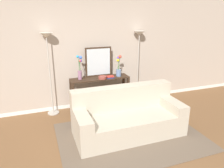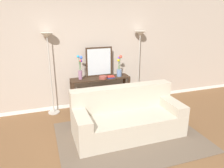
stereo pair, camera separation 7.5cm
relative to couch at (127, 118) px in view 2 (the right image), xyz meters
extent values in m
cube|color=brown|center=(-0.45, -0.79, -0.32)|extent=(16.00, 16.00, 0.02)
cube|color=white|center=(-0.45, 1.61, -0.27)|extent=(12.00, 0.15, 0.09)
cube|color=#B7A899|center=(-0.45, 1.61, 1.25)|extent=(12.00, 0.14, 2.95)
cube|color=brown|center=(0.00, -0.16, -0.31)|extent=(2.64, 1.93, 0.01)
cube|color=#BCB29E|center=(0.00, -0.06, -0.10)|extent=(2.03, 0.90, 0.42)
cube|color=#BCB29E|center=(0.00, 0.26, 0.34)|extent=(2.03, 0.27, 0.46)
cube|color=#BCB29E|center=(-0.90, -0.06, -0.01)|extent=(0.24, 0.89, 0.60)
cube|color=#BCB29E|center=(0.90, -0.06, -0.01)|extent=(0.24, 0.89, 0.60)
cube|color=#382619|center=(-0.16, 1.24, 0.46)|extent=(1.38, 0.35, 0.03)
cube|color=#382619|center=(-0.16, 1.24, -0.17)|extent=(1.27, 0.30, 0.01)
cube|color=#382619|center=(-0.83, 1.09, 0.07)|extent=(0.05, 0.05, 0.76)
cube|color=#382619|center=(0.50, 1.09, 0.07)|extent=(0.05, 0.05, 0.76)
cube|color=#382619|center=(-0.83, 1.39, 0.07)|extent=(0.05, 0.05, 0.76)
cube|color=#382619|center=(0.50, 1.39, 0.07)|extent=(0.05, 0.05, 0.76)
cylinder|color=#B7B2A8|center=(-1.27, 1.37, -0.30)|extent=(0.26, 0.26, 0.02)
cylinder|color=#B7B2A8|center=(-1.27, 1.37, 0.56)|extent=(0.02, 0.02, 1.71)
cone|color=silver|center=(-1.27, 1.37, 1.47)|extent=(0.28, 0.28, 0.10)
cylinder|color=#B7B2A8|center=(0.88, 1.37, -0.30)|extent=(0.26, 0.26, 0.02)
cylinder|color=#B7B2A8|center=(0.88, 1.37, 0.55)|extent=(0.02, 0.02, 1.69)
cone|color=silver|center=(0.88, 1.37, 1.45)|extent=(0.28, 0.28, 0.10)
cube|color=#382619|center=(-0.15, 1.38, 0.82)|extent=(0.63, 0.02, 0.69)
cube|color=silver|center=(-0.15, 1.37, 0.82)|extent=(0.56, 0.01, 0.62)
cylinder|color=gray|center=(-0.63, 1.27, 0.58)|extent=(0.09, 0.09, 0.20)
cylinder|color=#3D7538|center=(-0.61, 1.26, 0.83)|extent=(0.02, 0.05, 0.30)
sphere|color=#3F6CDF|center=(-0.59, 1.26, 0.98)|extent=(0.07, 0.07, 0.07)
cylinder|color=#3D7538|center=(-0.64, 1.26, 0.84)|extent=(0.01, 0.05, 0.32)
sphere|color=#21A1D8|center=(-0.66, 1.26, 1.00)|extent=(0.06, 0.06, 0.06)
cylinder|color=#3D7538|center=(-0.62, 1.25, 0.79)|extent=(0.03, 0.02, 0.23)
sphere|color=#C34B3A|center=(-0.61, 1.24, 0.90)|extent=(0.05, 0.05, 0.05)
cylinder|color=#3D7538|center=(-0.62, 1.26, 0.79)|extent=(0.03, 0.03, 0.22)
sphere|color=#612AD5|center=(-0.60, 1.24, 0.90)|extent=(0.06, 0.06, 0.06)
cylinder|color=#6B84AD|center=(0.30, 1.22, 0.55)|extent=(0.12, 0.12, 0.16)
cylinder|color=#3D7538|center=(0.30, 1.23, 0.77)|extent=(0.05, 0.01, 0.27)
sphere|color=#7241D9|center=(0.30, 1.25, 0.91)|extent=(0.05, 0.05, 0.05)
cylinder|color=#3D7538|center=(0.31, 1.22, 0.79)|extent=(0.02, 0.04, 0.30)
sphere|color=#C84736|center=(0.33, 1.23, 0.94)|extent=(0.08, 0.08, 0.08)
cylinder|color=#3D7538|center=(0.28, 1.20, 0.75)|extent=(0.02, 0.02, 0.23)
sphere|color=yellow|center=(0.27, 1.19, 0.86)|extent=(0.06, 0.06, 0.06)
cylinder|color=brown|center=(-0.13, 1.14, 0.50)|extent=(0.19, 0.19, 0.05)
torus|color=brown|center=(-0.13, 1.14, 0.53)|extent=(0.19, 0.19, 0.01)
cube|color=navy|center=(0.05, 1.13, 0.49)|extent=(0.18, 0.12, 0.02)
cube|color=#BC3328|center=(0.05, 1.13, 0.51)|extent=(0.16, 0.12, 0.03)
cube|color=#BC3328|center=(-0.72, 1.24, -0.26)|extent=(0.03, 0.16, 0.10)
cube|color=maroon|center=(-0.69, 1.24, -0.25)|extent=(0.03, 0.14, 0.12)
cube|color=#6B3360|center=(-0.65, 1.24, -0.25)|extent=(0.04, 0.17, 0.13)
cube|color=gold|center=(-0.61, 1.24, -0.25)|extent=(0.04, 0.17, 0.12)
cube|color=#B77F33|center=(-0.56, 1.24, -0.25)|extent=(0.05, 0.15, 0.12)
cube|color=#2D2D33|center=(-0.52, 1.24, -0.25)|extent=(0.04, 0.13, 0.13)
camera|label=1|loc=(-1.53, -3.36, 1.91)|focal=34.41mm
camera|label=2|loc=(-1.46, -3.38, 1.91)|focal=34.41mm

